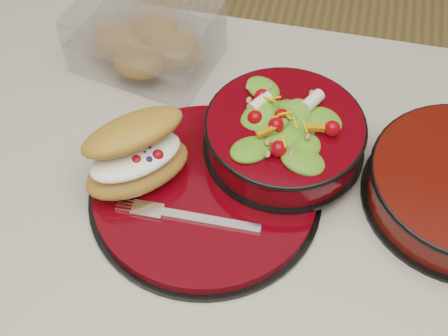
% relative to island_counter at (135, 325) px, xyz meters
% --- Properties ---
extents(island_counter, '(1.24, 0.74, 0.90)m').
position_rel_island_counter_xyz_m(island_counter, '(0.00, 0.00, 0.00)').
color(island_counter, silver).
rests_on(island_counter, ground).
extents(dinner_plate, '(0.30, 0.30, 0.02)m').
position_rel_island_counter_xyz_m(dinner_plate, '(0.14, 0.01, 0.46)').
color(dinner_plate, black).
rests_on(dinner_plate, island_counter).
extents(salad_bowl, '(0.21, 0.21, 0.09)m').
position_rel_island_counter_xyz_m(salad_bowl, '(0.23, 0.10, 0.50)').
color(salad_bowl, black).
rests_on(salad_bowl, dinner_plate).
extents(croissant, '(0.15, 0.16, 0.08)m').
position_rel_island_counter_xyz_m(croissant, '(0.06, 0.01, 0.51)').
color(croissant, '#AF6E35').
rests_on(croissant, dinner_plate).
extents(fork, '(0.16, 0.02, 0.00)m').
position_rel_island_counter_xyz_m(fork, '(0.14, -0.04, 0.47)').
color(fork, silver).
rests_on(fork, dinner_plate).
extents(pastry_box, '(0.22, 0.18, 0.09)m').
position_rel_island_counter_xyz_m(pastry_box, '(-0.00, 0.24, 0.49)').
color(pastry_box, white).
rests_on(pastry_box, island_counter).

